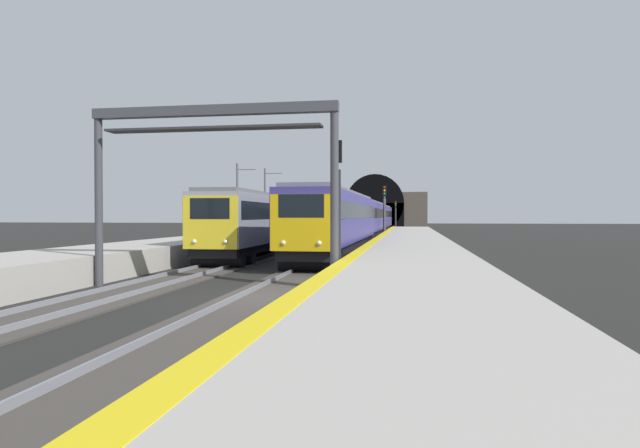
% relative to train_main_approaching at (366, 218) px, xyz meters
% --- Properties ---
extents(ground_plane, '(320.00, 320.00, 0.00)m').
position_rel_train_main_approaching_xyz_m(ground_plane, '(-38.00, -0.00, -2.29)').
color(ground_plane, black).
extents(platform_right, '(112.00, 4.69, 1.08)m').
position_rel_train_main_approaching_xyz_m(platform_right, '(-38.00, -4.40, -1.75)').
color(platform_right, '#ADA89E').
rests_on(platform_right, ground_plane).
extents(platform_left, '(112.00, 4.69, 1.08)m').
position_rel_train_main_approaching_xyz_m(platform_left, '(-38.00, 9.27, -1.75)').
color(platform_left, '#ADA89E').
rests_on(platform_left, ground_plane).
extents(platform_right_edge_strip, '(112.00, 0.50, 0.01)m').
position_rel_train_main_approaching_xyz_m(platform_right_edge_strip, '(-38.00, -2.31, -1.20)').
color(platform_right_edge_strip, yellow).
rests_on(platform_right_edge_strip, platform_right).
extents(track_main_line, '(160.00, 2.81, 0.21)m').
position_rel_train_main_approaching_xyz_m(track_main_line, '(-38.00, -0.00, -2.25)').
color(track_main_line, '#423D38').
rests_on(track_main_line, ground_plane).
extents(track_adjacent_line, '(160.00, 2.74, 0.21)m').
position_rel_train_main_approaching_xyz_m(track_adjacent_line, '(-38.00, 4.87, -2.25)').
color(track_adjacent_line, '#423D38').
rests_on(track_adjacent_line, ground_plane).
extents(train_main_approaching, '(64.07, 3.09, 3.97)m').
position_rel_train_main_approaching_xyz_m(train_main_approaching, '(0.00, 0.00, 0.00)').
color(train_main_approaching, navy).
rests_on(train_main_approaching, ground_plane).
extents(train_adjacent_platform, '(55.65, 2.97, 4.78)m').
position_rel_train_main_approaching_xyz_m(train_adjacent_platform, '(-2.66, 4.87, -0.05)').
color(train_adjacent_platform, gray).
rests_on(train_adjacent_platform, ground_plane).
extents(railway_signal_near, '(0.39, 0.38, 5.09)m').
position_rel_train_main_approaching_xyz_m(railway_signal_near, '(-35.96, -1.88, 0.70)').
color(railway_signal_near, '#38383D').
rests_on(railway_signal_near, ground_plane).
extents(railway_signal_mid, '(0.39, 0.38, 5.50)m').
position_rel_train_main_approaching_xyz_m(railway_signal_mid, '(-0.40, -1.88, 1.02)').
color(railway_signal_mid, '#4C4C54').
rests_on(railway_signal_mid, ground_plane).
extents(railway_signal_far, '(0.39, 0.38, 5.12)m').
position_rel_train_main_approaching_xyz_m(railway_signal_far, '(42.78, -1.88, 0.82)').
color(railway_signal_far, '#38383D').
rests_on(railway_signal_far, ground_plane).
extents(overhead_signal_gantry, '(0.70, 8.86, 6.37)m').
position_rel_train_main_approaching_xyz_m(overhead_signal_gantry, '(-36.24, 2.43, 2.59)').
color(overhead_signal_gantry, '#3F3F47').
rests_on(overhead_signal_gantry, ground_plane).
extents(tunnel_portal, '(2.44, 20.36, 11.40)m').
position_rel_train_main_approaching_xyz_m(tunnel_portal, '(53.54, 2.43, 1.31)').
color(tunnel_portal, '#51473D').
rests_on(tunnel_portal, ground_plane).
extents(catenary_mast_near, '(0.22, 2.14, 7.96)m').
position_rel_train_main_approaching_xyz_m(catenary_mast_near, '(5.94, 11.98, 1.80)').
color(catenary_mast_near, '#595B60').
rests_on(catenary_mast_near, ground_plane).
extents(catenary_mast_far, '(0.22, 1.92, 7.56)m').
position_rel_train_main_approaching_xyz_m(catenary_mast_far, '(-4.13, 11.99, 1.59)').
color(catenary_mast_far, '#595B60').
rests_on(catenary_mast_far, ground_plane).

